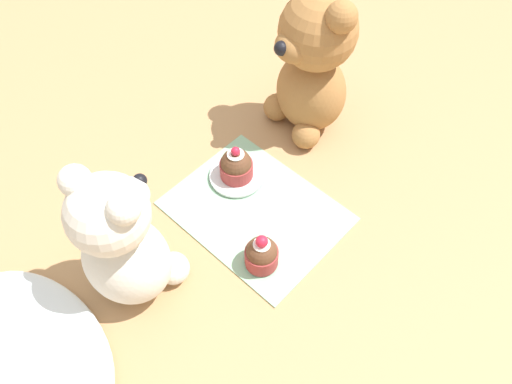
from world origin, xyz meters
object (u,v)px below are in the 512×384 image
object	(u,v)px
teddy_bear_cream	(123,243)
saucer_plate	(237,175)
teddy_bear_tan	(312,64)
cupcake_near_cream_bear	(262,254)
cupcake_near_tan_bear	(236,166)

from	to	relation	value
teddy_bear_cream	saucer_plate	distance (m)	0.27
teddy_bear_tan	saucer_plate	distance (m)	0.23
cupcake_near_cream_bear	saucer_plate	bearing A→B (deg)	-32.96
saucer_plate	cupcake_near_tan_bear	size ratio (longest dim) A/B	1.37
teddy_bear_cream	cupcake_near_cream_bear	world-z (taller)	teddy_bear_cream
teddy_bear_tan	saucer_plate	xyz separation A→B (m)	(0.00, 0.19, -0.13)
teddy_bear_tan	teddy_bear_cream	bearing A→B (deg)	-75.02
saucer_plate	cupcake_near_tan_bear	world-z (taller)	cupcake_near_tan_bear
cupcake_near_cream_bear	saucer_plate	distance (m)	0.18
teddy_bear_tan	cupcake_near_cream_bear	xyz separation A→B (m)	(-0.15, 0.28, -0.11)
teddy_bear_cream	saucer_plate	size ratio (longest dim) A/B	2.64
cupcake_near_tan_bear	cupcake_near_cream_bear	bearing A→B (deg)	147.04
cupcake_near_cream_bear	cupcake_near_tan_bear	size ratio (longest dim) A/B	1.04
teddy_bear_tan	saucer_plate	bearing A→B (deg)	-79.08
cupcake_near_cream_bear	cupcake_near_tan_bear	xyz separation A→B (m)	(0.15, -0.10, 0.00)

